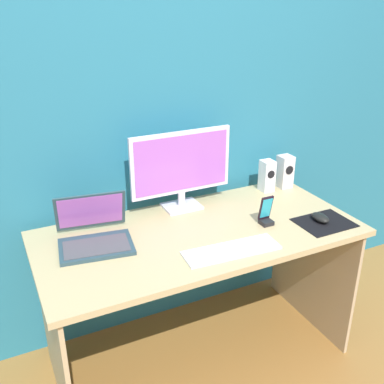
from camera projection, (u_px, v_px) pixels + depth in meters
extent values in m
plane|color=olive|center=(199.00, 354.00, 2.31)|extent=(8.00, 8.00, 0.00)
cube|color=#256F88|center=(161.00, 95.00, 2.14)|extent=(6.00, 0.04, 2.50)
cube|color=tan|center=(199.00, 234.00, 2.02)|extent=(1.44, 0.68, 0.03)
cube|color=tan|center=(54.00, 343.00, 1.90)|extent=(0.02, 0.64, 0.69)
cube|color=tan|center=(311.00, 265.00, 2.44)|extent=(0.02, 0.64, 0.69)
cube|color=silver|center=(182.00, 206.00, 2.24)|extent=(0.18, 0.14, 0.01)
cylinder|color=silver|center=(182.00, 198.00, 2.22)|extent=(0.04, 0.04, 0.07)
cube|color=silver|center=(181.00, 162.00, 2.15)|extent=(0.51, 0.02, 0.31)
cube|color=#A559BF|center=(182.00, 163.00, 2.14)|extent=(0.48, 0.00, 0.27)
cube|color=silver|center=(285.00, 172.00, 2.45)|extent=(0.07, 0.07, 0.18)
cylinder|color=black|center=(290.00, 170.00, 2.41)|extent=(0.05, 0.00, 0.05)
cube|color=white|center=(267.00, 176.00, 2.40)|extent=(0.07, 0.07, 0.17)
cylinder|color=black|center=(271.00, 174.00, 2.36)|extent=(0.04, 0.00, 0.04)
cube|color=#28414B|center=(96.00, 247.00, 1.88)|extent=(0.33, 0.25, 0.02)
cube|color=#47474C|center=(96.00, 246.00, 1.86)|extent=(0.29, 0.19, 0.00)
cube|color=#28414B|center=(91.00, 211.00, 1.96)|extent=(0.31, 0.12, 0.19)
cube|color=#A559BF|center=(91.00, 211.00, 1.95)|extent=(0.28, 0.11, 0.16)
cube|color=white|center=(231.00, 250.00, 1.86)|extent=(0.42, 0.15, 0.01)
cube|color=black|center=(324.00, 223.00, 2.09)|extent=(0.25, 0.20, 0.00)
ellipsoid|color=black|center=(320.00, 218.00, 2.09)|extent=(0.06, 0.10, 0.04)
cube|color=black|center=(266.00, 222.00, 2.07)|extent=(0.06, 0.05, 0.02)
cube|color=black|center=(266.00, 208.00, 2.06)|extent=(0.06, 0.03, 0.12)
cube|color=#26A5BF|center=(266.00, 208.00, 2.05)|extent=(0.05, 0.02, 0.10)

